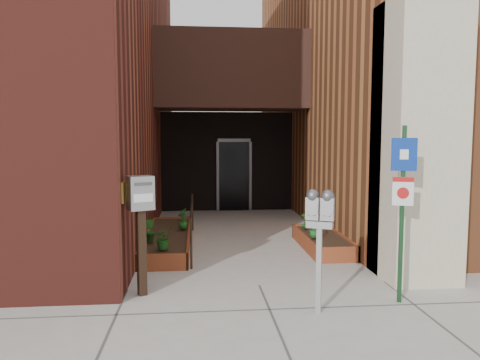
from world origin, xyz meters
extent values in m
plane|color=#9E9991|center=(0.00, 0.00, 0.00)|extent=(80.00, 80.00, 0.00)
cube|color=maroon|center=(-6.00, 6.70, 5.00)|extent=(8.00, 14.60, 10.00)
cube|color=#9C532D|center=(6.00, 7.15, 5.00)|extent=(8.00, 13.70, 10.00)
cube|color=#B8AA8D|center=(2.55, 0.20, 2.20)|extent=(1.10, 1.20, 4.40)
cube|color=black|center=(0.00, 6.00, 4.00)|extent=(4.20, 2.00, 2.00)
cube|color=black|center=(0.00, 7.40, 1.50)|extent=(4.00, 0.30, 3.00)
cube|color=black|center=(0.20, 7.22, 1.05)|extent=(0.90, 0.06, 2.10)
cube|color=#B79338|center=(-1.99, -0.20, 1.50)|extent=(0.04, 0.30, 0.30)
cube|color=brown|center=(-1.55, 0.92, 0.15)|extent=(0.90, 0.04, 0.30)
cube|color=brown|center=(-1.55, 4.48, 0.15)|extent=(0.90, 0.04, 0.30)
cube|color=brown|center=(-1.98, 2.70, 0.15)|extent=(0.04, 3.60, 0.30)
cube|color=brown|center=(-1.12, 2.70, 0.15)|extent=(0.04, 3.60, 0.30)
cube|color=black|center=(-1.55, 2.70, 0.13)|extent=(0.82, 3.52, 0.26)
cube|color=brown|center=(1.60, 1.12, 0.15)|extent=(0.80, 0.04, 0.30)
cube|color=brown|center=(1.60, 3.28, 0.15)|extent=(0.80, 0.04, 0.30)
cube|color=brown|center=(1.22, 2.20, 0.15)|extent=(0.04, 2.20, 0.30)
cube|color=brown|center=(1.98, 2.20, 0.15)|extent=(0.04, 2.20, 0.30)
cube|color=black|center=(1.60, 2.20, 0.13)|extent=(0.72, 2.12, 0.26)
cylinder|color=black|center=(-1.05, 1.00, 0.45)|extent=(0.04, 0.04, 0.90)
cylinder|color=black|center=(-1.05, 4.30, 0.45)|extent=(0.04, 0.04, 0.90)
cylinder|color=black|center=(-1.05, 2.65, 0.88)|extent=(0.04, 3.30, 0.04)
cube|color=#A3A3A5|center=(0.62, -1.14, 0.56)|extent=(0.09, 0.09, 1.12)
cube|color=#A3A3A5|center=(0.62, -1.14, 1.17)|extent=(0.36, 0.26, 0.09)
cube|color=#A3A3A5|center=(0.53, -1.11, 1.37)|extent=(0.20, 0.17, 0.29)
sphere|color=#59595B|center=(0.53, -1.11, 1.54)|extent=(0.17, 0.17, 0.17)
cube|color=white|center=(0.51, -1.16, 1.39)|extent=(0.10, 0.05, 0.06)
cube|color=#B21414|center=(0.51, -1.16, 1.30)|extent=(0.10, 0.05, 0.03)
cube|color=#A3A3A5|center=(0.71, -1.18, 1.37)|extent=(0.20, 0.17, 0.29)
sphere|color=#59595B|center=(0.71, -1.18, 1.54)|extent=(0.17, 0.17, 0.17)
cube|color=white|center=(0.69, -1.24, 1.39)|extent=(0.10, 0.05, 0.06)
cube|color=#B21414|center=(0.69, -1.24, 1.30)|extent=(0.10, 0.05, 0.03)
cube|color=#123319|center=(1.84, -0.88, 1.22)|extent=(0.07, 0.07, 2.44)
cube|color=navy|center=(1.83, -0.91, 2.05)|extent=(0.32, 0.13, 0.44)
cube|color=white|center=(1.83, -0.91, 2.05)|extent=(0.11, 0.05, 0.13)
cube|color=white|center=(1.83, -0.91, 1.55)|extent=(0.27, 0.11, 0.39)
cube|color=#B21414|center=(1.83, -0.91, 1.72)|extent=(0.27, 0.10, 0.07)
cylinder|color=#B21414|center=(1.83, -0.92, 1.53)|extent=(0.15, 0.06, 0.16)
cube|color=black|center=(-1.75, -0.26, 0.63)|extent=(0.15, 0.15, 1.26)
cube|color=#A8A8AA|center=(-1.75, -0.26, 1.49)|extent=(0.42, 0.37, 0.48)
cube|color=#59595B|center=(-1.69, -0.38, 1.63)|extent=(0.24, 0.12, 0.05)
cube|color=white|center=(-1.69, -0.38, 1.44)|extent=(0.26, 0.12, 0.11)
imported|color=#1A4F16|center=(-1.54, 1.28, 0.50)|extent=(0.45, 0.45, 0.40)
imported|color=#195017|center=(-1.85, 1.89, 0.51)|extent=(0.32, 0.32, 0.41)
imported|color=#1A5B1B|center=(-1.25, 3.02, 0.48)|extent=(0.27, 0.27, 0.37)
imported|color=#1F601B|center=(-1.25, 3.53, 0.48)|extent=(0.26, 0.26, 0.36)
imported|color=#1C6322|center=(1.35, 1.92, 0.47)|extent=(0.26, 0.26, 0.35)
imported|color=#1F5518|center=(1.35, 2.76, 0.47)|extent=(0.26, 0.26, 0.35)
imported|color=#29601B|center=(1.78, 3.10, 0.48)|extent=(0.44, 0.44, 0.35)
camera|label=1|loc=(-0.96, -6.95, 2.32)|focal=35.00mm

